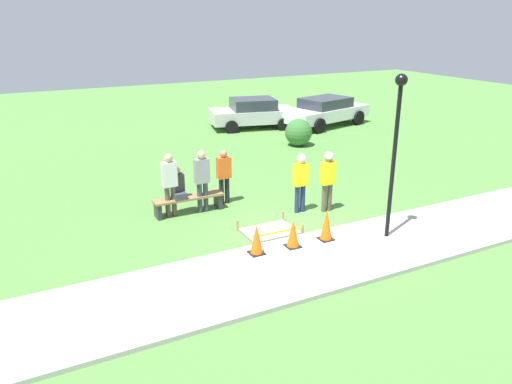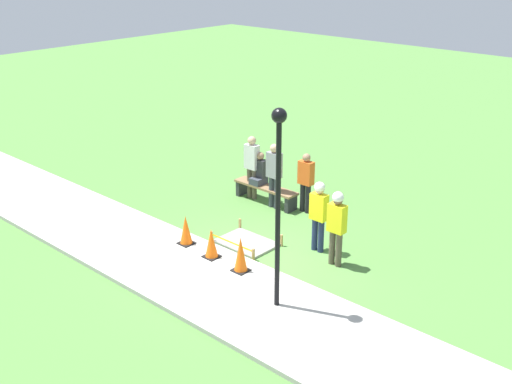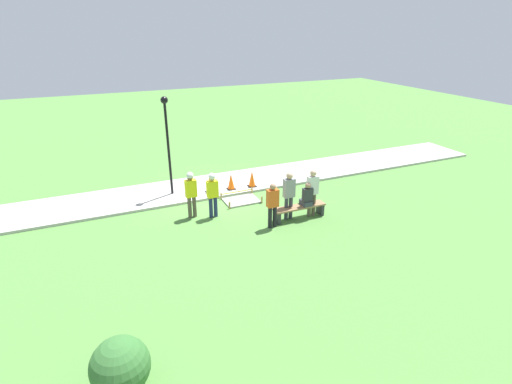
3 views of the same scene
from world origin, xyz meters
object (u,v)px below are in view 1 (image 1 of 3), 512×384
traffic_cone_far_patch (293,233)px  parked_car_white (325,111)px  worker_assistant (301,178)px  bystander_in_orange_shirt (224,174)px  traffic_cone_near_patch (257,240)px  bystander_in_white_shirt (202,177)px  person_seated_on_bench (178,186)px  park_bench (189,201)px  bystander_in_gray_shirt (170,181)px  traffic_cone_sidewalk_edge (326,225)px  lamppost_near (396,134)px  worker_supervisor (328,176)px  parked_car_silver (253,113)px

traffic_cone_far_patch → parked_car_white: 14.29m
traffic_cone_far_patch → worker_assistant: size_ratio=0.41×
traffic_cone_far_patch → bystander_in_orange_shirt: 3.65m
traffic_cone_near_patch → bystander_in_white_shirt: (-0.06, 3.21, 0.57)m
traffic_cone_near_patch → person_seated_on_bench: (-0.71, 3.37, 0.39)m
traffic_cone_far_patch → person_seated_on_bench: (-1.64, 3.44, 0.39)m
park_bench → worker_assistant: bearing=-25.9°
person_seated_on_bench → bystander_in_gray_shirt: (-0.24, -0.05, 0.19)m
traffic_cone_sidewalk_edge → bystander_in_gray_shirt: bystander_in_gray_shirt is taller
bystander_in_orange_shirt → traffic_cone_sidewalk_edge: bearing=-73.1°
traffic_cone_far_patch → park_bench: size_ratio=0.35×
lamppost_near → parked_car_white: 13.58m
worker_supervisor → bystander_in_orange_shirt: size_ratio=1.08×
worker_assistant → parked_car_silver: worker_assistant is taller
traffic_cone_sidewalk_edge → park_bench: (-2.30, 3.41, -0.14)m
traffic_cone_far_patch → lamppost_near: 3.32m
traffic_cone_near_patch → parked_car_white: 14.82m
person_seated_on_bench → bystander_in_white_shirt: (0.66, -0.16, 0.19)m
worker_supervisor → bystander_in_gray_shirt: (-4.04, 1.66, -0.02)m
park_bench → bystander_in_gray_shirt: bearing=-179.6°
bystander_in_white_shirt → lamppost_near: bearing=-48.5°
worker_supervisor → parked_car_silver: bearing=73.8°
traffic_cone_far_patch → lamppost_near: bearing=-12.7°
bystander_in_white_shirt → parked_car_silver: size_ratio=0.40×
traffic_cone_near_patch → bystander_in_orange_shirt: (0.75, 3.54, 0.47)m
lamppost_near → park_bench: bearing=133.8°
worker_assistant → parked_car_white: worker_assistant is taller
worker_supervisor → worker_assistant: size_ratio=1.02×
worker_assistant → parked_car_silver: (3.86, 10.58, -0.27)m
traffic_cone_near_patch → park_bench: size_ratio=0.36×
worker_supervisor → parked_car_white: worker_supervisor is taller
traffic_cone_far_patch → worker_assistant: 2.55m
traffic_cone_far_patch → worker_assistant: worker_assistant is taller
park_bench → bystander_in_orange_shirt: bystander_in_orange_shirt is taller
lamppost_near → bystander_in_orange_shirt: bearing=121.7°
traffic_cone_far_patch → worker_supervisor: bearing=38.7°
worker_supervisor → bystander_in_orange_shirt: bearing=141.0°
parked_car_white → parked_car_silver: bearing=145.8°
park_bench → person_seated_on_bench: (-0.27, 0.05, 0.48)m
person_seated_on_bench → worker_supervisor: bearing=-24.2°
worker_assistant → bystander_in_white_shirt: size_ratio=0.95×
parked_car_silver → parked_car_white: bearing=-7.5°
traffic_cone_far_patch → worker_supervisor: size_ratio=0.40×
park_bench → bystander_in_gray_shirt: 0.85m
traffic_cone_sidewalk_edge → lamppost_near: 2.69m
traffic_cone_far_patch → parked_car_white: (8.70, 11.34, 0.31)m
bystander_in_white_shirt → worker_assistant: bearing=-27.3°
person_seated_on_bench → bystander_in_orange_shirt: 1.48m
parked_car_silver → traffic_cone_sidewalk_edge: bearing=-96.2°
worker_assistant → bystander_in_orange_shirt: (-1.62, 1.59, -0.09)m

